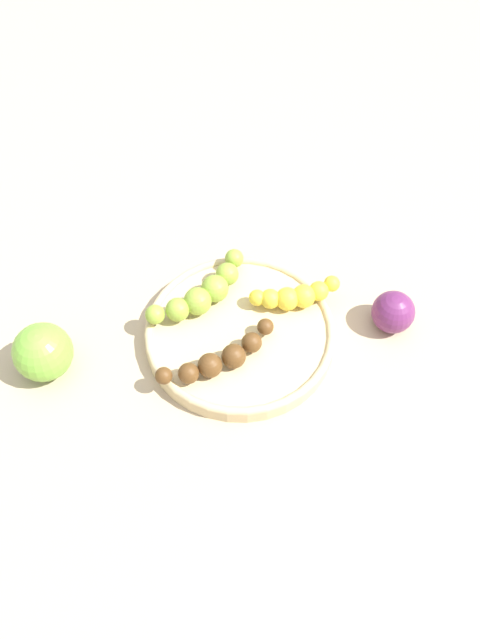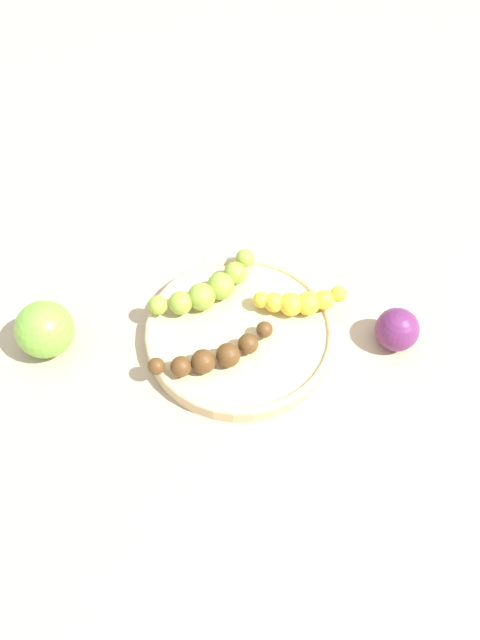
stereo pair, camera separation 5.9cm
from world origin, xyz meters
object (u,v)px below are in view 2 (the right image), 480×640
banana_yellow (299,302)px  apple_green (45,329)px  banana_green (209,288)px  banana_overripe (215,356)px  fruit_bowl (240,333)px  plum_purple (397,329)px

banana_yellow → apple_green: apple_green is taller
apple_green → banana_green: bearing=-125.1°
banana_green → banana_yellow: 0.11m
banana_green → banana_overripe: size_ratio=1.09×
fruit_bowl → banana_overripe: banana_overripe is taller
banana_green → banana_overripe: (-0.07, 0.07, -0.00)m
banana_overripe → plum_purple: (-0.14, -0.16, -0.01)m
apple_green → fruit_bowl: bearing=-139.8°
banana_green → plum_purple: bearing=41.1°
banana_green → plum_purple: banana_green is taller
banana_overripe → banana_yellow: bearing=105.5°
banana_green → apple_green: size_ratio=2.14×
plum_purple → banana_overripe: bearing=48.5°
apple_green → banana_yellow: bearing=-134.6°
plum_purple → fruit_bowl: bearing=36.0°
banana_overripe → banana_yellow: (-0.03, -0.12, 0.00)m
fruit_bowl → banana_yellow: 0.08m
fruit_bowl → banana_overripe: (-0.01, 0.05, 0.02)m
fruit_bowl → plum_purple: (-0.15, -0.11, 0.01)m
banana_green → banana_yellow: size_ratio=1.55×
banana_yellow → plum_purple: (-0.11, -0.04, -0.01)m
fruit_bowl → apple_green: 0.23m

